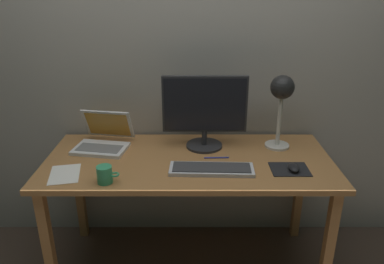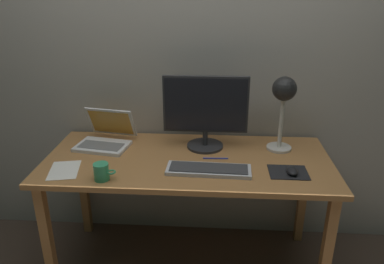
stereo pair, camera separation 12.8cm
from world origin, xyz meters
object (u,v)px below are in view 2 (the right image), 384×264
(desk_lamp, at_px, (284,97))
(pen, at_px, (216,158))
(keyboard_main, at_px, (209,169))
(coffee_mug, at_px, (102,172))
(monitor, at_px, (206,110))
(mouse, at_px, (292,171))
(laptop, at_px, (107,134))

(desk_lamp, bearing_deg, pen, -156.56)
(keyboard_main, distance_m, coffee_mug, 0.54)
(coffee_mug, distance_m, pen, 0.63)
(monitor, height_order, keyboard_main, monitor)
(monitor, relative_size, pen, 3.50)
(desk_lamp, bearing_deg, coffee_mug, -155.38)
(desk_lamp, bearing_deg, mouse, -86.28)
(pen, bearing_deg, monitor, 111.81)
(monitor, bearing_deg, coffee_mug, -139.45)
(laptop, height_order, pen, laptop)
(laptop, xyz_separation_m, pen, (0.66, -0.17, -0.05))
(monitor, relative_size, mouse, 5.10)
(pen, bearing_deg, laptop, 165.28)
(keyboard_main, height_order, laptop, laptop)
(keyboard_main, bearing_deg, coffee_mug, -167.37)
(keyboard_main, height_order, desk_lamp, desk_lamp)
(keyboard_main, bearing_deg, pen, 76.69)
(mouse, relative_size, coffee_mug, 0.86)
(monitor, bearing_deg, desk_lamp, 0.21)
(mouse, bearing_deg, desk_lamp, 93.72)
(monitor, distance_m, coffee_mug, 0.69)
(laptop, height_order, coffee_mug, laptop)
(keyboard_main, bearing_deg, mouse, 0.07)
(mouse, xyz_separation_m, coffee_mug, (-0.96, -0.12, 0.02))
(monitor, xyz_separation_m, laptop, (-0.60, 0.01, -0.18))
(desk_lamp, distance_m, pen, 0.52)
(desk_lamp, xyz_separation_m, pen, (-0.37, -0.16, -0.32))
(laptop, height_order, mouse, laptop)
(coffee_mug, bearing_deg, mouse, 7.09)
(mouse, bearing_deg, keyboard_main, -179.93)
(laptop, xyz_separation_m, coffee_mug, (0.10, -0.44, -0.01))
(laptop, xyz_separation_m, desk_lamp, (1.04, -0.01, 0.26))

